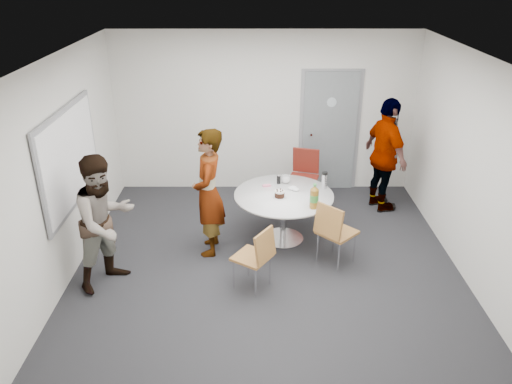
{
  "coord_description": "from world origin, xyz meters",
  "views": [
    {
      "loc": [
        -0.16,
        -5.59,
        3.7
      ],
      "look_at": [
        -0.15,
        0.25,
        0.95
      ],
      "focal_mm": 35.0,
      "sensor_mm": 36.0,
      "label": 1
    }
  ],
  "objects_px": {
    "chair_near_right": "(333,229)",
    "chair_far": "(304,172)",
    "table": "(286,200)",
    "person_main": "(209,193)",
    "door": "(329,132)",
    "whiteboard": "(70,158)",
    "chair_near_left": "(258,253)",
    "person_left": "(105,222)",
    "person_right": "(385,156)"
  },
  "relations": [
    {
      "from": "door",
      "to": "chair_near_right",
      "type": "distance_m",
      "value": 2.53
    },
    {
      "from": "whiteboard",
      "to": "person_right",
      "type": "relative_size",
      "value": 1.04
    },
    {
      "from": "chair_far",
      "to": "person_left",
      "type": "xyz_separation_m",
      "value": [
        -2.58,
        -2.18,
        0.27
      ]
    },
    {
      "from": "table",
      "to": "person_left",
      "type": "relative_size",
      "value": 0.82
    },
    {
      "from": "chair_far",
      "to": "person_left",
      "type": "bearing_deg",
      "value": 56.12
    },
    {
      "from": "chair_far",
      "to": "person_left",
      "type": "height_order",
      "value": "person_left"
    },
    {
      "from": "table",
      "to": "chair_far",
      "type": "height_order",
      "value": "table"
    },
    {
      "from": "door",
      "to": "person_right",
      "type": "distance_m",
      "value": 1.13
    },
    {
      "from": "person_left",
      "to": "person_right",
      "type": "bearing_deg",
      "value": -24.7
    },
    {
      "from": "chair_near_left",
      "to": "person_right",
      "type": "xyz_separation_m",
      "value": [
        2.0,
        2.18,
        0.41
      ]
    },
    {
      "from": "whiteboard",
      "to": "table",
      "type": "bearing_deg",
      "value": 9.44
    },
    {
      "from": "whiteboard",
      "to": "person_right",
      "type": "bearing_deg",
      "value": 18.64
    },
    {
      "from": "whiteboard",
      "to": "chair_near_right",
      "type": "bearing_deg",
      "value": -3.36
    },
    {
      "from": "chair_near_right",
      "to": "person_left",
      "type": "bearing_deg",
      "value": -126.98
    },
    {
      "from": "door",
      "to": "whiteboard",
      "type": "xyz_separation_m",
      "value": [
        -3.56,
        -2.28,
        0.42
      ]
    },
    {
      "from": "chair_near_left",
      "to": "chair_far",
      "type": "xyz_separation_m",
      "value": [
        0.76,
        2.34,
        0.07
      ]
    },
    {
      "from": "chair_near_left",
      "to": "person_left",
      "type": "distance_m",
      "value": 1.86
    },
    {
      "from": "whiteboard",
      "to": "chair_near_left",
      "type": "height_order",
      "value": "whiteboard"
    },
    {
      "from": "door",
      "to": "whiteboard",
      "type": "distance_m",
      "value": 4.25
    },
    {
      "from": "table",
      "to": "chair_near_left",
      "type": "xyz_separation_m",
      "value": [
        -0.41,
        -1.18,
        -0.13
      ]
    },
    {
      "from": "chair_near_left",
      "to": "person_main",
      "type": "relative_size",
      "value": 0.47
    },
    {
      "from": "whiteboard",
      "to": "person_main",
      "type": "xyz_separation_m",
      "value": [
        1.68,
        0.17,
        -0.57
      ]
    },
    {
      "from": "door",
      "to": "table",
      "type": "height_order",
      "value": "door"
    },
    {
      "from": "chair_far",
      "to": "person_main",
      "type": "relative_size",
      "value": 0.53
    },
    {
      "from": "person_right",
      "to": "whiteboard",
      "type": "bearing_deg",
      "value": 90.84
    },
    {
      "from": "chair_far",
      "to": "person_right",
      "type": "distance_m",
      "value": 1.29
    },
    {
      "from": "table",
      "to": "person_right",
      "type": "height_order",
      "value": "person_right"
    },
    {
      "from": "door",
      "to": "person_left",
      "type": "bearing_deg",
      "value": -137.02
    },
    {
      "from": "chair_near_left",
      "to": "chair_near_right",
      "type": "height_order",
      "value": "chair_near_right"
    },
    {
      "from": "chair_far",
      "to": "chair_near_left",
      "type": "bearing_deg",
      "value": 87.91
    },
    {
      "from": "chair_near_left",
      "to": "chair_near_right",
      "type": "relative_size",
      "value": 0.93
    },
    {
      "from": "table",
      "to": "person_right",
      "type": "distance_m",
      "value": 1.9
    },
    {
      "from": "chair_near_left",
      "to": "chair_far",
      "type": "distance_m",
      "value": 2.46
    },
    {
      "from": "person_right",
      "to": "door",
      "type": "bearing_deg",
      "value": 25.34
    },
    {
      "from": "chair_far",
      "to": "table",
      "type": "bearing_deg",
      "value": 88.91
    },
    {
      "from": "table",
      "to": "chair_near_right",
      "type": "height_order",
      "value": "table"
    },
    {
      "from": "person_right",
      "to": "person_left",
      "type": "bearing_deg",
      "value": 100.08
    },
    {
      "from": "chair_near_left",
      "to": "chair_near_right",
      "type": "bearing_deg",
      "value": -28.36
    },
    {
      "from": "person_left",
      "to": "person_right",
      "type": "xyz_separation_m",
      "value": [
        3.82,
        2.02,
        0.06
      ]
    },
    {
      "from": "table",
      "to": "chair_near_right",
      "type": "relative_size",
      "value": 1.55
    },
    {
      "from": "chair_near_right",
      "to": "person_main",
      "type": "xyz_separation_m",
      "value": [
        -1.62,
        0.37,
        0.33
      ]
    },
    {
      "from": "chair_near_left",
      "to": "person_left",
      "type": "relative_size",
      "value": 0.49
    },
    {
      "from": "table",
      "to": "chair_near_left",
      "type": "relative_size",
      "value": 1.67
    },
    {
      "from": "person_main",
      "to": "person_left",
      "type": "height_order",
      "value": "person_main"
    },
    {
      "from": "chair_near_right",
      "to": "person_main",
      "type": "distance_m",
      "value": 1.7
    },
    {
      "from": "chair_near_right",
      "to": "chair_far",
      "type": "relative_size",
      "value": 0.95
    },
    {
      "from": "chair_near_left",
      "to": "person_right",
      "type": "relative_size",
      "value": 0.46
    },
    {
      "from": "table",
      "to": "person_main",
      "type": "height_order",
      "value": "person_main"
    },
    {
      "from": "whiteboard",
      "to": "chair_near_left",
      "type": "relative_size",
      "value": 2.29
    },
    {
      "from": "door",
      "to": "chair_far",
      "type": "xyz_separation_m",
      "value": [
        -0.47,
        -0.67,
        -0.45
      ]
    }
  ]
}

